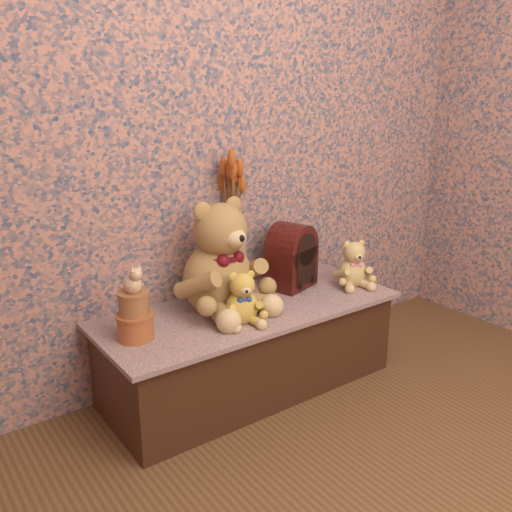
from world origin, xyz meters
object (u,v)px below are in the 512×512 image
(teddy_medium, at_px, (242,295))
(biscuit_tin_lower, at_px, (135,327))
(cathedral_radio, at_px, (291,255))
(ceramic_vase, at_px, (232,268))
(cat_figurine, at_px, (132,278))
(teddy_small, at_px, (353,261))
(teddy_large, at_px, (217,251))

(teddy_medium, distance_m, biscuit_tin_lower, 0.43)
(cathedral_radio, bearing_deg, biscuit_tin_lower, 169.25)
(ceramic_vase, relative_size, cat_figurine, 1.98)
(cathedral_radio, xyz_separation_m, biscuit_tin_lower, (-0.83, -0.10, -0.10))
(ceramic_vase, bearing_deg, teddy_medium, -117.04)
(cathedral_radio, height_order, ceramic_vase, cathedral_radio)
(teddy_small, relative_size, ceramic_vase, 1.07)
(teddy_large, xyz_separation_m, teddy_medium, (0.00, -0.17, -0.14))
(teddy_large, relative_size, teddy_small, 2.14)
(biscuit_tin_lower, bearing_deg, cathedral_radio, 6.58)
(teddy_large, height_order, ceramic_vase, teddy_large)
(teddy_small, bearing_deg, ceramic_vase, 172.31)
(teddy_large, height_order, biscuit_tin_lower, teddy_large)
(cat_figurine, bearing_deg, biscuit_tin_lower, 0.00)
(teddy_medium, xyz_separation_m, teddy_small, (0.66, 0.04, 0.00))
(ceramic_vase, height_order, biscuit_tin_lower, ceramic_vase)
(teddy_small, bearing_deg, cat_figurine, -162.50)
(ceramic_vase, distance_m, cat_figurine, 0.62)
(teddy_large, bearing_deg, ceramic_vase, 34.10)
(teddy_large, bearing_deg, biscuit_tin_lower, -176.38)
(teddy_large, distance_m, teddy_small, 0.69)
(teddy_large, height_order, teddy_medium, teddy_large)
(teddy_medium, relative_size, biscuit_tin_lower, 1.71)
(teddy_large, xyz_separation_m, ceramic_vase, (0.16, 0.14, -0.14))
(teddy_medium, distance_m, ceramic_vase, 0.35)
(teddy_medium, bearing_deg, cathedral_radio, 43.38)
(cathedral_radio, distance_m, ceramic_vase, 0.28)
(teddy_medium, bearing_deg, biscuit_tin_lower, -175.77)
(teddy_small, height_order, cathedral_radio, cathedral_radio)
(ceramic_vase, xyz_separation_m, biscuit_tin_lower, (-0.57, -0.21, -0.06))
(teddy_large, bearing_deg, teddy_small, -17.77)
(teddy_large, bearing_deg, cat_figurine, -176.38)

